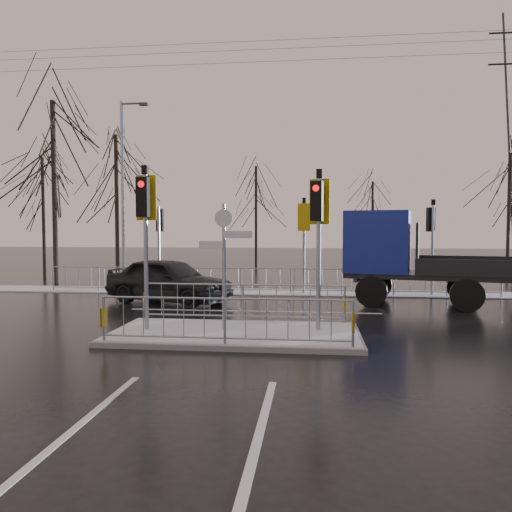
# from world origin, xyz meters

# --- Properties ---
(ground) EXTENTS (120.00, 120.00, 0.00)m
(ground) POSITION_xyz_m (0.00, 0.00, 0.00)
(ground) COLOR black
(ground) RESTS_ON ground
(snow_verge) EXTENTS (30.00, 2.00, 0.04)m
(snow_verge) POSITION_xyz_m (0.00, 8.60, 0.02)
(snow_verge) COLOR white
(snow_verge) RESTS_ON ground
(lane_markings) EXTENTS (8.00, 11.38, 0.01)m
(lane_markings) POSITION_xyz_m (0.00, -0.33, 0.00)
(lane_markings) COLOR silver
(lane_markings) RESTS_ON ground
(traffic_island) EXTENTS (6.00, 3.04, 4.15)m
(traffic_island) POSITION_xyz_m (-0.01, 0.01, 0.39)
(traffic_island) COLOR slate
(traffic_island) RESTS_ON ground
(far_kerb_fixtures) EXTENTS (18.00, 0.65, 3.83)m
(far_kerb_fixtures) POSITION_xyz_m (0.29, 8.09, 1.02)
(far_kerb_fixtures) COLOR #8E939B
(far_kerb_fixtures) RESTS_ON ground
(car_far_lane) EXTENTS (5.09, 3.56, 1.61)m
(car_far_lane) POSITION_xyz_m (-3.21, 5.32, 0.81)
(car_far_lane) COLOR black
(car_far_lane) RESTS_ON ground
(flatbed_truck) EXTENTS (7.35, 3.96, 3.23)m
(flatbed_truck) POSITION_xyz_m (5.13, 5.97, 1.72)
(flatbed_truck) COLOR black
(flatbed_truck) RESTS_ON ground
(tree_near_a) EXTENTS (4.75, 4.75, 8.97)m
(tree_near_a) POSITION_xyz_m (-10.50, 11.00, 6.11)
(tree_near_a) COLOR black
(tree_near_a) RESTS_ON ground
(tree_near_b) EXTENTS (4.00, 4.00, 7.55)m
(tree_near_b) POSITION_xyz_m (-8.00, 12.50, 5.15)
(tree_near_b) COLOR black
(tree_near_b) RESTS_ON ground
(tree_near_c) EXTENTS (3.50, 3.50, 6.61)m
(tree_near_c) POSITION_xyz_m (-12.50, 13.50, 4.50)
(tree_near_c) COLOR black
(tree_near_c) RESTS_ON ground
(tree_far_a) EXTENTS (3.75, 3.75, 7.08)m
(tree_far_a) POSITION_xyz_m (-2.00, 22.00, 4.82)
(tree_far_a) COLOR black
(tree_far_a) RESTS_ON ground
(tree_far_b) EXTENTS (3.25, 3.25, 6.14)m
(tree_far_b) POSITION_xyz_m (6.00, 24.00, 4.18)
(tree_far_b) COLOR black
(tree_far_b) RESTS_ON ground
(tree_far_c) EXTENTS (4.00, 4.00, 7.55)m
(tree_far_c) POSITION_xyz_m (14.00, 21.00, 5.15)
(tree_far_c) COLOR black
(tree_far_c) RESTS_ON ground
(street_lamp_left) EXTENTS (1.25, 0.18, 8.20)m
(street_lamp_left) POSITION_xyz_m (-6.43, 9.50, 4.49)
(street_lamp_left) COLOR #8E939B
(street_lamp_left) RESTS_ON ground
(pylon_wires) EXTENTS (70.00, 2.38, 19.97)m
(pylon_wires) POSITION_xyz_m (16.88, 30.00, 11.03)
(pylon_wires) COLOR #2D3033
(pylon_wires) RESTS_ON ground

